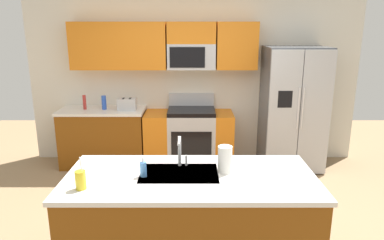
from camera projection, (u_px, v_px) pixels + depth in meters
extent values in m
plane|color=#997A56|center=(193.00, 225.00, 3.93)|extent=(9.00, 9.00, 0.00)
cube|color=silver|center=(192.00, 80.00, 5.67)|extent=(5.20, 0.10, 2.60)
cube|color=orange|center=(93.00, 46.00, 5.32)|extent=(0.70, 0.32, 0.70)
cube|color=orange|center=(140.00, 46.00, 5.33)|extent=(0.73, 0.32, 0.70)
cube|color=orange|center=(235.00, 46.00, 5.33)|extent=(0.61, 0.32, 0.70)
cube|color=#B7BABF|center=(190.00, 56.00, 5.37)|extent=(0.72, 0.32, 0.38)
cube|color=black|center=(186.00, 57.00, 5.21)|extent=(0.52, 0.01, 0.30)
cube|color=orange|center=(190.00, 33.00, 5.28)|extent=(0.72, 0.32, 0.32)
cube|color=brown|center=(103.00, 138.00, 5.56)|extent=(1.27, 0.60, 0.86)
cube|color=silver|center=(101.00, 111.00, 5.44)|extent=(1.30, 0.63, 0.04)
cube|color=#B7BABF|center=(190.00, 139.00, 5.56)|extent=(0.72, 0.60, 0.84)
cube|color=black|center=(190.00, 143.00, 5.26)|extent=(0.60, 0.01, 0.36)
cube|color=black|center=(190.00, 111.00, 5.45)|extent=(0.72, 0.60, 0.06)
cube|color=#B7BABF|center=(190.00, 99.00, 5.67)|extent=(0.72, 0.06, 0.20)
cube|color=orange|center=(156.00, 139.00, 5.56)|extent=(0.36, 0.60, 0.84)
cube|color=orange|center=(222.00, 139.00, 5.57)|extent=(0.28, 0.60, 0.84)
cube|color=#4C4F54|center=(291.00, 108.00, 5.39)|extent=(0.90, 0.70, 1.85)
cube|color=#B7BABF|center=(282.00, 114.00, 5.03)|extent=(0.44, 0.04, 1.81)
cube|color=#B7BABF|center=(314.00, 114.00, 5.03)|extent=(0.44, 0.04, 1.81)
cylinder|color=silver|center=(297.00, 108.00, 4.98)|extent=(0.02, 0.02, 0.60)
cylinder|color=silver|center=(301.00, 108.00, 4.98)|extent=(0.02, 0.02, 0.60)
cube|color=black|center=(284.00, 99.00, 4.95)|extent=(0.20, 0.00, 0.24)
cube|color=brown|center=(189.00, 224.00, 3.16)|extent=(2.11, 0.93, 0.86)
cube|color=silver|center=(189.00, 177.00, 3.05)|extent=(2.15, 0.97, 0.04)
cube|color=#B7BABF|center=(178.00, 175.00, 3.09)|extent=(0.68, 0.44, 0.03)
cube|color=#B7BABF|center=(126.00, 104.00, 5.36)|extent=(0.28, 0.16, 0.18)
cube|color=black|center=(122.00, 99.00, 5.34)|extent=(0.03, 0.11, 0.01)
cube|color=black|center=(129.00, 99.00, 5.34)|extent=(0.03, 0.11, 0.01)
cylinder|color=#B2332D|center=(83.00, 102.00, 5.41)|extent=(0.05, 0.05, 0.22)
cylinder|color=blue|center=(103.00, 103.00, 5.41)|extent=(0.07, 0.07, 0.21)
cylinder|color=#B7BABF|center=(178.00, 151.00, 3.22)|extent=(0.03, 0.03, 0.28)
cylinder|color=#B7BABF|center=(178.00, 141.00, 3.09)|extent=(0.02, 0.20, 0.02)
cylinder|color=#B7BABF|center=(185.00, 160.00, 3.24)|extent=(0.02, 0.02, 0.10)
cylinder|color=yellow|center=(79.00, 180.00, 2.77)|extent=(0.08, 0.08, 0.15)
cylinder|color=white|center=(79.00, 165.00, 2.74)|extent=(0.01, 0.03, 0.14)
cylinder|color=#4C8CD8|center=(142.00, 169.00, 3.00)|extent=(0.06, 0.06, 0.13)
cylinder|color=white|center=(142.00, 160.00, 2.98)|extent=(0.02, 0.02, 0.04)
cylinder|color=white|center=(224.00, 159.00, 3.07)|extent=(0.12, 0.12, 0.24)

